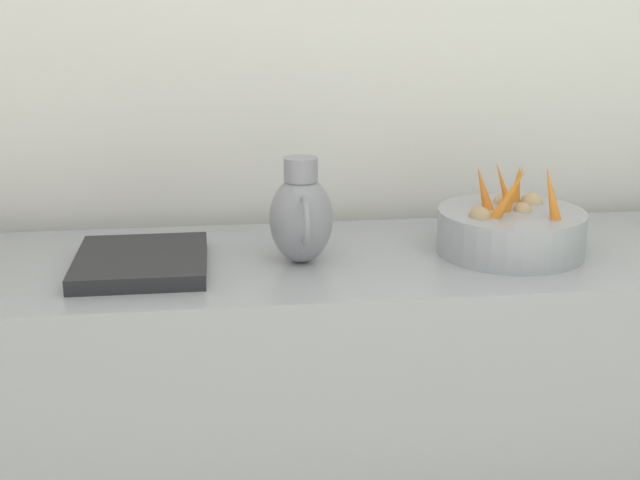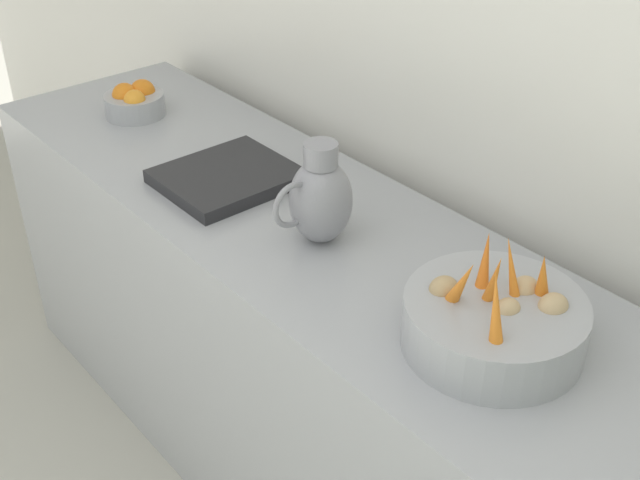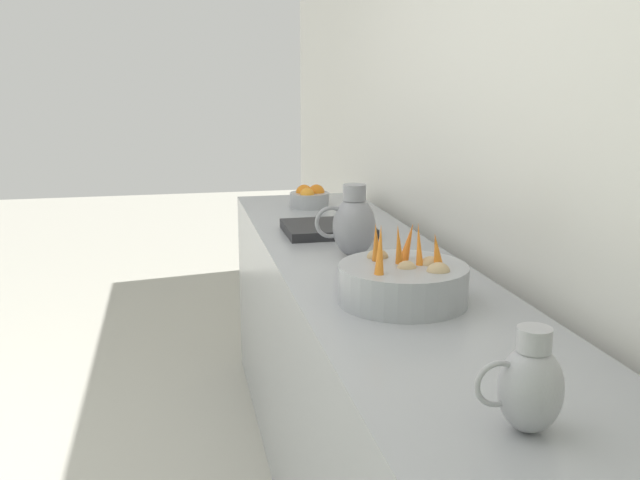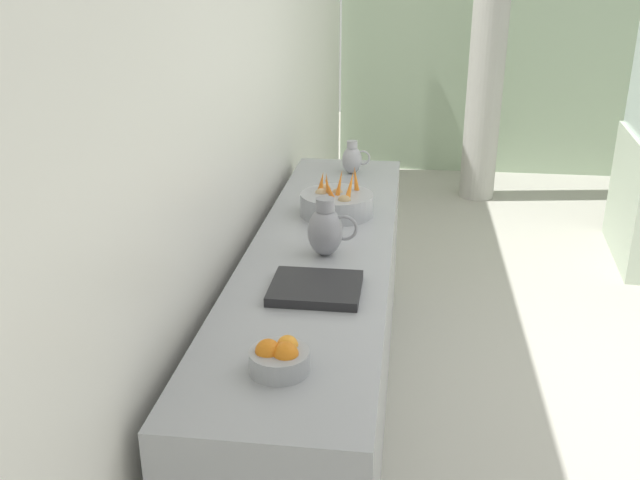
# 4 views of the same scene
# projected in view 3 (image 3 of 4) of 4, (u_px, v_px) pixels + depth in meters

# --- Properties ---
(tile_wall_left) EXTENTS (0.10, 7.72, 3.00)m
(tile_wall_left) POSITION_uv_depth(u_px,v_px,m) (590.00, 89.00, 1.83)
(tile_wall_left) COLOR white
(tile_wall_left) RESTS_ON ground_plane
(prep_counter) EXTENTS (0.63, 2.86, 0.92)m
(prep_counter) POSITION_uv_depth(u_px,v_px,m) (371.00, 393.00, 2.46)
(prep_counter) COLOR #9EA0A5
(prep_counter) RESTS_ON ground_plane
(vegetable_colander) EXTENTS (0.36, 0.36, 0.24)m
(vegetable_colander) POSITION_uv_depth(u_px,v_px,m) (403.00, 282.00, 1.97)
(vegetable_colander) COLOR #9EA0A5
(vegetable_colander) RESTS_ON prep_counter
(orange_bowl) EXTENTS (0.19, 0.19, 0.11)m
(orange_bowl) POSITION_uv_depth(u_px,v_px,m) (310.00, 198.00, 3.36)
(orange_bowl) COLOR #9EA0A5
(orange_bowl) RESTS_ON prep_counter
(metal_pitcher_tall) EXTENTS (0.21, 0.15, 0.25)m
(metal_pitcher_tall) POSITION_uv_depth(u_px,v_px,m) (353.00, 224.00, 2.45)
(metal_pitcher_tall) COLOR gray
(metal_pitcher_tall) RESTS_ON prep_counter
(metal_pitcher_short) EXTENTS (0.17, 0.12, 0.20)m
(metal_pitcher_short) POSITION_uv_depth(u_px,v_px,m) (530.00, 385.00, 1.25)
(metal_pitcher_short) COLOR #A3A3A8
(metal_pitcher_short) RESTS_ON prep_counter
(counter_sink_basin) EXTENTS (0.34, 0.30, 0.04)m
(counter_sink_basin) POSITION_uv_depth(u_px,v_px,m) (328.00, 229.00, 2.83)
(counter_sink_basin) COLOR #232326
(counter_sink_basin) RESTS_ON prep_counter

